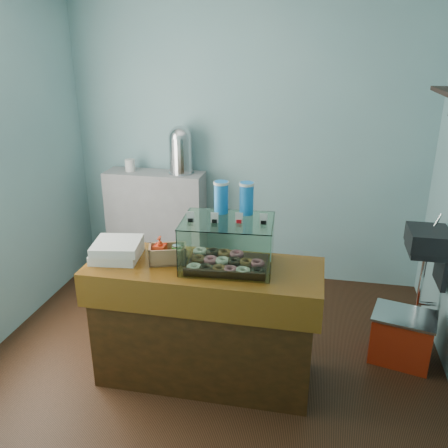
% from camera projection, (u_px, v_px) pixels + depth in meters
% --- Properties ---
extents(ground, '(3.50, 3.50, 0.00)m').
position_uv_depth(ground, '(213.00, 354.00, 3.75)').
color(ground, black).
rests_on(ground, ground).
extents(room_shell, '(3.54, 3.04, 2.82)m').
position_uv_depth(room_shell, '(215.00, 140.00, 3.15)').
color(room_shell, '#719EA5').
rests_on(room_shell, ground).
extents(counter, '(1.60, 0.60, 0.90)m').
position_uv_depth(counter, '(205.00, 322.00, 3.36)').
color(counter, '#46230D').
rests_on(counter, ground).
extents(back_shelf, '(1.00, 0.32, 1.10)m').
position_uv_depth(back_shelf, '(157.00, 224.00, 4.94)').
color(back_shelf, '#969699').
rests_on(back_shelf, ground).
extents(display_case, '(0.63, 0.48, 0.55)m').
position_uv_depth(display_case, '(228.00, 241.00, 3.17)').
color(display_case, '#32180F').
rests_on(display_case, counter).
extents(condiment_crate, '(0.28, 0.22, 0.19)m').
position_uv_depth(condiment_crate, '(166.00, 253.00, 3.23)').
color(condiment_crate, '#A77D53').
rests_on(condiment_crate, counter).
extents(pastry_boxes, '(0.37, 0.36, 0.13)m').
position_uv_depth(pastry_boxes, '(117.00, 250.00, 3.30)').
color(pastry_boxes, silver).
rests_on(pastry_boxes, counter).
extents(coffee_urn, '(0.26, 0.26, 0.47)m').
position_uv_depth(coffee_urn, '(181.00, 149.00, 4.61)').
color(coffee_urn, silver).
rests_on(coffee_urn, back_shelf).
extents(red_cooler, '(0.52, 0.45, 0.40)m').
position_uv_depth(red_cooler, '(402.00, 337.00, 3.63)').
color(red_cooler, '#B7260E').
rests_on(red_cooler, ground).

